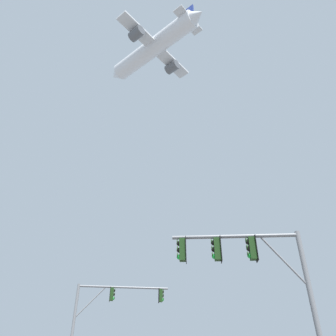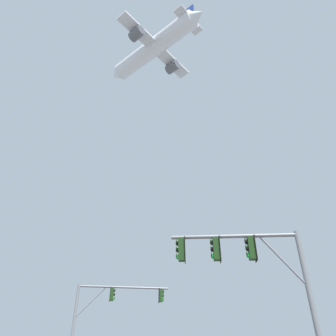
% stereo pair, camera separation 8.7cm
% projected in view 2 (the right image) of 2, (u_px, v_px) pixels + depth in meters
% --- Properties ---
extents(signal_pole_near, '(5.19, 1.04, 6.18)m').
position_uv_depth(signal_pole_near, '(251.00, 267.00, 12.62)').
color(signal_pole_near, slate).
rests_on(signal_pole_near, ground).
extents(signal_pole_far, '(6.82, 0.69, 6.67)m').
position_uv_depth(signal_pole_far, '(108.00, 308.00, 23.59)').
color(signal_pole_far, slate).
rests_on(signal_pole_far, ground).
extents(airplane, '(17.82, 18.11, 6.17)m').
position_uv_depth(airplane, '(154.00, 48.00, 60.20)').
color(airplane, white).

